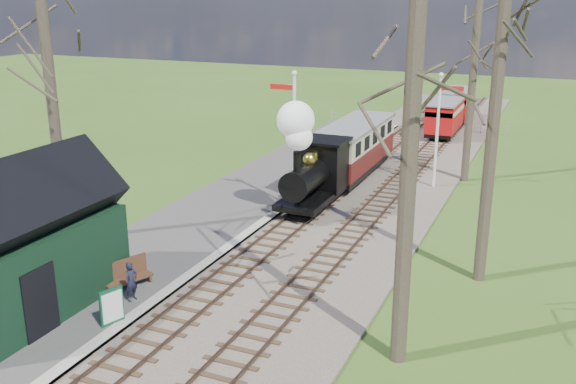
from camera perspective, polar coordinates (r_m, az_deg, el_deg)
name	(u,v)px	position (r m, az deg, el deg)	size (l,w,h in m)	color
distant_hills	(470,221)	(78.02, 15.90, -2.48)	(114.40, 48.00, 22.02)	#385B23
ballast_bed	(375,181)	(33.33, 7.73, 1.00)	(8.00, 60.00, 0.10)	brown
track_near	(351,177)	(33.67, 5.60, 1.33)	(1.60, 60.00, 0.15)	brown
track_far	(400,183)	(33.01, 9.90, 0.83)	(1.60, 60.00, 0.15)	brown
platform	(217,215)	(28.00, -6.35, -2.03)	(5.00, 44.00, 0.20)	#474442
coping_strip	(265,222)	(26.98, -2.09, -2.67)	(0.40, 44.00, 0.21)	#B2AD9E
station_shed	(21,245)	(20.31, -22.62, -4.40)	(3.25, 6.30, 4.78)	black
semaphore_near	(293,132)	(27.60, 0.43, 5.40)	(1.22, 0.24, 6.22)	silver
semaphore_far	(439,122)	(31.90, 13.31, 6.07)	(1.22, 0.24, 5.72)	silver
bare_trees	(282,123)	(21.16, -0.55, 6.11)	(15.51, 22.39, 12.00)	#382D23
fence_line	(416,122)	(46.69, 11.31, 6.15)	(12.60, 0.08, 1.00)	slate
locomotive	(311,162)	(27.91, 2.10, 2.68)	(1.99, 4.64, 4.97)	black
coach	(354,146)	(33.62, 5.88, 4.05)	(2.32, 7.96, 2.44)	black
red_carriage_a	(445,117)	(44.20, 13.74, 6.47)	(1.88, 4.64, 1.97)	black
red_carriage_b	(458,105)	(49.56, 14.87, 7.52)	(1.88, 4.64, 1.97)	black
sign_board	(112,306)	(19.28, -15.39, -9.77)	(0.33, 0.73, 1.09)	#0E422A
bench	(127,274)	(21.52, -14.16, -7.06)	(1.03, 1.67, 0.92)	#4A2C1A
person	(131,281)	(20.46, -13.76, -7.73)	(0.46, 0.30, 1.26)	black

